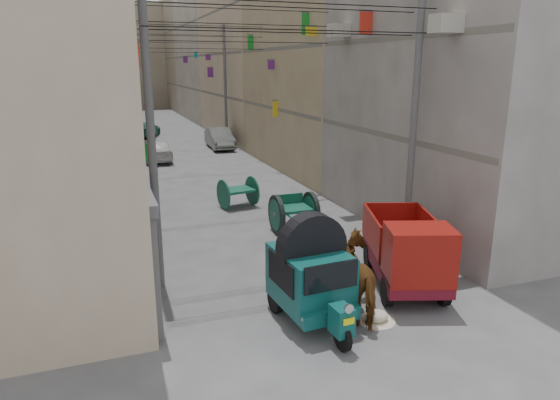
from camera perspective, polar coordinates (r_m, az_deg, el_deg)
name	(u,v)px	position (r m, az deg, el deg)	size (l,w,h in m)	color
ground	(424,398)	(9.32, 16.09, -20.94)	(140.00, 140.00, 0.00)	#4B4B4E
building_row_left	(42,50)	(40.22, -25.51, 15.26)	(8.00, 62.00, 14.00)	#C0AC91
building_row_right	(259,52)	(42.06, -2.38, 16.59)	(8.00, 62.00, 14.00)	#9D9793
end_cap_building	(130,57)	(72.11, -16.75, 15.42)	(22.00, 10.00, 13.00)	gray
shutters_left	(132,190)	(16.80, -16.60, 1.07)	(0.18, 14.40, 2.88)	#4F4F54
signboards	(189,103)	(28.07, -10.37, 10.90)	(8.22, 40.52, 5.67)	#65227D
utility_poles	(206,97)	(23.47, -8.43, 11.58)	(7.40, 22.20, 8.00)	#555558
overhead_cables	(217,29)	(20.93, -7.20, 18.79)	(7.40, 22.52, 1.12)	black
auto_rickshaw	(311,273)	(10.81, 3.60, -8.38)	(1.63, 2.67, 1.85)	black
tonga_cart	(294,212)	(16.53, 1.62, -1.41)	(1.43, 2.93, 1.32)	black
mini_truck	(409,256)	(12.57, 14.50, -6.27)	(2.52, 3.69, 1.90)	black
second_cart	(238,192)	(19.57, -4.83, 0.97)	(1.51, 1.39, 1.16)	#12513D
feed_sack	(377,316)	(11.33, 11.00, -12.89)	(0.51, 0.41, 0.25)	beige
horse	(363,278)	(11.30, 9.49, -8.77)	(0.92, 2.03, 1.71)	brown
distant_car_white	(156,150)	(30.00, -13.99, 5.61)	(1.54, 3.83, 1.30)	silver
distant_car_grey	(220,138)	(33.80, -6.91, 7.00)	(1.41, 4.05, 1.34)	#565B59
distant_car_green	(147,130)	(40.41, -14.94, 7.78)	(1.57, 3.86, 1.12)	#205F4E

